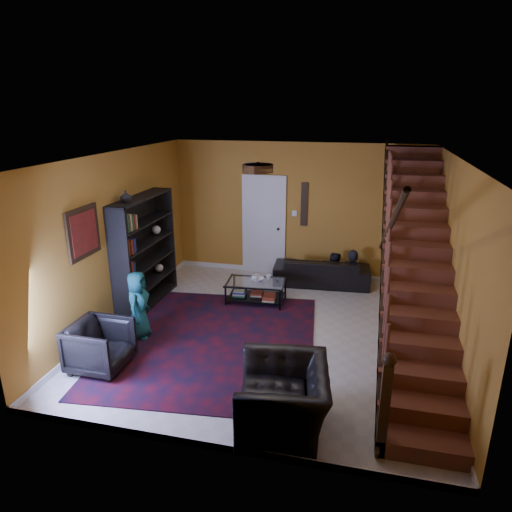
{
  "coord_description": "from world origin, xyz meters",
  "views": [
    {
      "loc": [
        1.34,
        -6.49,
        3.52
      ],
      "look_at": [
        -0.31,
        0.4,
        1.15
      ],
      "focal_mm": 32.0,
      "sensor_mm": 36.0,
      "label": 1
    }
  ],
  "objects_px": {
    "sofa": "(322,271)",
    "coffee_table": "(256,291)",
    "bookshelf": "(145,254)",
    "armchair_left": "(100,346)",
    "armchair_right": "(283,398)"
  },
  "relations": [
    {
      "from": "bookshelf",
      "to": "armchair_right",
      "type": "bearing_deg",
      "value": -42.54
    },
    {
      "from": "sofa",
      "to": "armchair_right",
      "type": "distance_m",
      "value": 4.48
    },
    {
      "from": "coffee_table",
      "to": "armchair_left",
      "type": "bearing_deg",
      "value": -120.35
    },
    {
      "from": "bookshelf",
      "to": "coffee_table",
      "type": "xyz_separation_m",
      "value": [
        1.92,
        0.5,
        -0.73
      ]
    },
    {
      "from": "sofa",
      "to": "coffee_table",
      "type": "relative_size",
      "value": 1.73
    },
    {
      "from": "bookshelf",
      "to": "armchair_left",
      "type": "xyz_separation_m",
      "value": [
        0.35,
        -2.18,
        -0.62
      ]
    },
    {
      "from": "armchair_left",
      "to": "coffee_table",
      "type": "distance_m",
      "value": 3.11
    },
    {
      "from": "sofa",
      "to": "armchair_right",
      "type": "height_order",
      "value": "armchair_right"
    },
    {
      "from": "sofa",
      "to": "armchair_right",
      "type": "xyz_separation_m",
      "value": [
        0.01,
        -4.48,
        0.09
      ]
    },
    {
      "from": "armchair_left",
      "to": "armchair_right",
      "type": "relative_size",
      "value": 0.67
    },
    {
      "from": "armchair_left",
      "to": "sofa",
      "type": "bearing_deg",
      "value": -33.41
    },
    {
      "from": "sofa",
      "to": "armchair_left",
      "type": "relative_size",
      "value": 2.52
    },
    {
      "from": "armchair_right",
      "to": "coffee_table",
      "type": "bearing_deg",
      "value": -170.08
    },
    {
      "from": "bookshelf",
      "to": "armchair_left",
      "type": "relative_size",
      "value": 2.62
    },
    {
      "from": "bookshelf",
      "to": "sofa",
      "type": "xyz_separation_m",
      "value": [
        3.01,
        1.7,
        -0.68
      ]
    }
  ]
}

